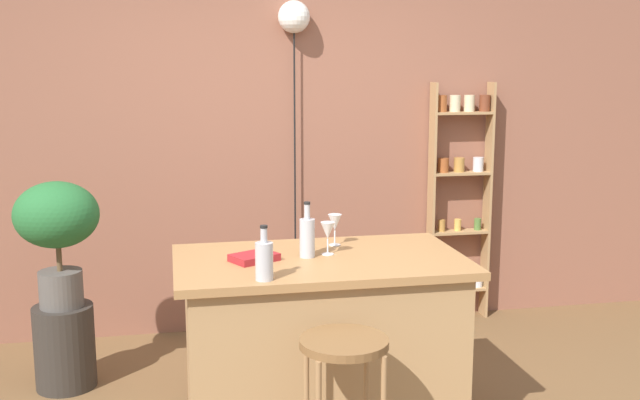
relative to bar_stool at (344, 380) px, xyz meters
The scene contains 12 objects.
back_wall 2.45m from the bar_stool, 89.28° to the left, with size 6.40×0.10×2.80m, color #8C5642.
kitchen_counter 0.65m from the bar_stool, 87.42° to the left, with size 1.41×0.84×0.91m.
bar_stool is the anchor object (origin of this frame).
spice_shelf 2.58m from the bar_stool, 57.88° to the left, with size 0.45×0.12×1.72m.
plant_stool 1.98m from the bar_stool, 131.83° to the left, with size 0.34×0.34×0.48m, color #2D2823.
potted_plant 2.00m from the bar_stool, 131.83° to the left, with size 0.47×0.42×0.72m.
bottle_wine_red 0.62m from the bar_stool, 132.41° to the left, with size 0.08×0.08×0.24m.
bottle_vinegar 0.81m from the bar_stool, 92.62° to the left, with size 0.07×0.07×0.27m.
wine_glass_left 0.84m from the bar_stool, 83.60° to the left, with size 0.07×0.07×0.16m.
wine_glass_center 1.01m from the bar_stool, 80.03° to the left, with size 0.07×0.07×0.16m.
cookbook 0.80m from the bar_stool, 114.60° to the left, with size 0.21×0.15×0.04m, color maroon.
pendant_globe_light 2.69m from the bar_stool, 85.74° to the left, with size 0.21×0.21×2.25m.
Camera 1 is at (-0.70, -3.19, 1.84)m, focal length 42.22 mm.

